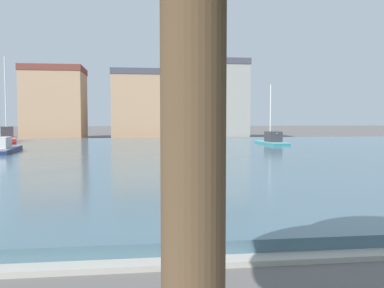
# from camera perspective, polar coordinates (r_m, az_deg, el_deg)

# --- Properties ---
(harbor_water) EXTENTS (79.56, 45.57, 0.41)m
(harbor_water) POSITION_cam_1_polar(r_m,az_deg,el_deg) (31.42, -7.70, -1.52)
(harbor_water) COLOR #476675
(harbor_water) RESTS_ON ground
(quay_edge_coping) EXTENTS (79.56, 0.50, 0.12)m
(quay_edge_coping) POSITION_cam_1_polar(r_m,az_deg,el_deg) (8.76, -8.39, -16.00)
(quay_edge_coping) COLOR #ADA89E
(quay_edge_coping) RESTS_ON ground
(sailboat_navy) EXTENTS (2.79, 7.01, 6.91)m
(sailboat_navy) POSITION_cam_1_polar(r_m,az_deg,el_deg) (34.99, -24.56, -0.78)
(sailboat_navy) COLOR navy
(sailboat_navy) RESTS_ON ground
(sailboat_red) EXTENTS (3.73, 7.91, 9.33)m
(sailboat_red) POSITION_cam_1_polar(r_m,az_deg,el_deg) (48.06, -23.82, 0.53)
(sailboat_red) COLOR red
(sailboat_red) RESTS_ON ground
(sailboat_teal) EXTENTS (2.05, 5.91, 6.23)m
(sailboat_teal) POSITION_cam_1_polar(r_m,az_deg,el_deg) (42.14, 10.58, 0.19)
(sailboat_teal) COLOR teal
(sailboat_teal) RESTS_ON ground
(townhouse_wide_warehouse) EXTENTS (7.93, 7.67, 9.80)m
(townhouse_wide_warehouse) POSITION_cam_1_polar(r_m,az_deg,el_deg) (60.27, -18.08, 5.25)
(townhouse_wide_warehouse) COLOR tan
(townhouse_wide_warehouse) RESTS_ON ground
(townhouse_end_terrace) EXTENTS (6.85, 6.57, 9.48)m
(townhouse_end_terrace) POSITION_cam_1_polar(r_m,az_deg,el_deg) (58.95, -7.50, 5.29)
(townhouse_end_terrace) COLOR tan
(townhouse_end_terrace) RESTS_ON ground
(townhouse_narrow_midrow) EXTENTS (8.85, 7.66, 10.81)m
(townhouse_narrow_midrow) POSITION_cam_1_polar(r_m,az_deg,el_deg) (58.94, 2.86, 5.96)
(townhouse_narrow_midrow) COLOR gray
(townhouse_narrow_midrow) RESTS_ON ground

